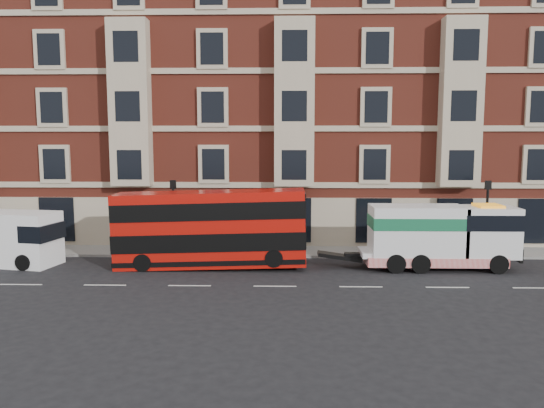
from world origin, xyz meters
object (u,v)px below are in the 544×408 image
(tow_truck, at_px, (438,235))
(box_van, at_px, (7,239))
(double_decker_bus, at_px, (210,227))
(pedestrian, at_px, (28,240))

(tow_truck, distance_m, box_van, 23.32)
(double_decker_bus, distance_m, box_van, 11.30)
(double_decker_bus, xyz_separation_m, tow_truck, (12.05, 0.00, -0.38))
(pedestrian, bearing_deg, tow_truck, 6.11)
(tow_truck, relative_size, box_van, 1.37)
(tow_truck, xyz_separation_m, pedestrian, (-23.13, 2.48, -0.84))
(double_decker_bus, height_order, tow_truck, double_decker_bus)
(double_decker_bus, relative_size, pedestrian, 6.33)
(box_van, relative_size, pedestrian, 3.71)
(box_van, height_order, pedestrian, box_van)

